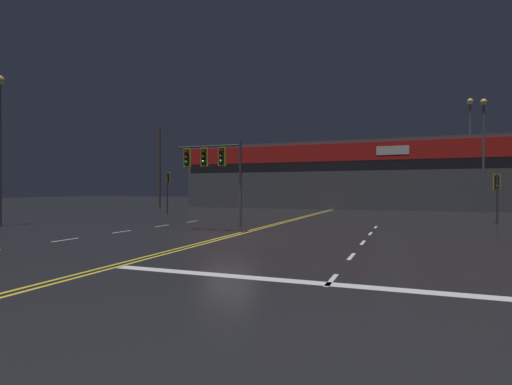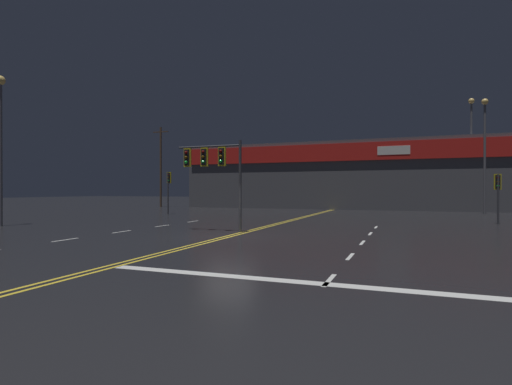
% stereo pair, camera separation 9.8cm
% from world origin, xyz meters
% --- Properties ---
extents(ground_plane, '(200.00, 200.00, 0.00)m').
position_xyz_m(ground_plane, '(0.00, 0.00, 0.00)').
color(ground_plane, black).
extents(road_markings, '(17.76, 60.00, 0.01)m').
position_xyz_m(road_markings, '(1.33, -1.69, 0.00)').
color(road_markings, gold).
rests_on(road_markings, ground).
extents(traffic_signal_median, '(3.62, 0.36, 4.65)m').
position_xyz_m(traffic_signal_median, '(-1.81, 1.91, 3.59)').
color(traffic_signal_median, '#38383D').
rests_on(traffic_signal_median, ground).
extents(traffic_signal_corner_northeast, '(0.42, 0.36, 3.15)m').
position_xyz_m(traffic_signal_corner_northeast, '(12.95, 12.20, 2.31)').
color(traffic_signal_corner_northeast, '#38383D').
rests_on(traffic_signal_corner_northeast, ground).
extents(traffic_signal_corner_northwest, '(0.42, 0.36, 3.74)m').
position_xyz_m(traffic_signal_corner_northwest, '(-12.13, 13.61, 2.75)').
color(traffic_signal_corner_northwest, '#38383D').
rests_on(traffic_signal_corner_northwest, ground).
extents(streetlight_median_approach, '(0.56, 0.56, 11.26)m').
position_xyz_m(streetlight_median_approach, '(13.53, 28.06, 7.02)').
color(streetlight_median_approach, '#59595E').
rests_on(streetlight_median_approach, ground).
extents(streetlight_far_left, '(0.56, 0.56, 8.90)m').
position_xyz_m(streetlight_far_left, '(-14.86, 0.07, 5.73)').
color(streetlight_far_left, '#59595E').
rests_on(streetlight_far_left, ground).
extents(streetlight_far_right, '(0.56, 0.56, 10.26)m').
position_xyz_m(streetlight_far_right, '(14.03, 23.75, 6.48)').
color(streetlight_far_right, '#59595E').
rests_on(streetlight_far_right, ground).
extents(building_backdrop, '(35.86, 10.23, 7.57)m').
position_xyz_m(building_backdrop, '(0.00, 31.97, 3.80)').
color(building_backdrop, '#4C4C51').
rests_on(building_backdrop, ground).
extents(utility_pole_row, '(46.50, 0.26, 11.13)m').
position_xyz_m(utility_pole_row, '(1.33, 26.52, 5.53)').
color(utility_pole_row, '#4C3828').
rests_on(utility_pole_row, ground).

